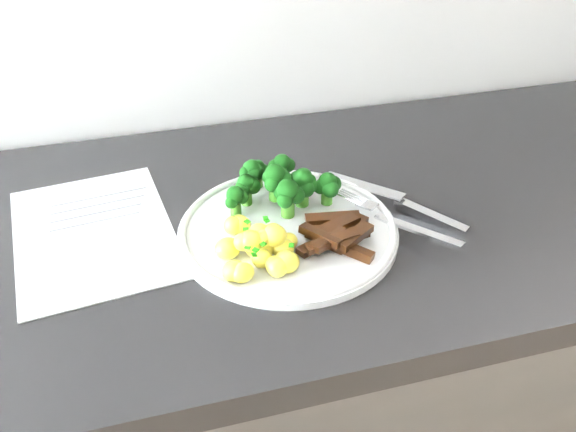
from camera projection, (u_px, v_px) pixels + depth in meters
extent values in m
cube|color=black|center=(240.00, 422.00, 1.08)|extent=(2.34, 0.59, 0.88)
cube|color=white|center=(94.00, 232.00, 0.81)|extent=(0.23, 0.30, 0.00)
cube|color=slate|center=(100.00, 197.00, 0.87)|extent=(0.13, 0.02, 0.00)
cube|color=slate|center=(98.00, 205.00, 0.86)|extent=(0.13, 0.02, 0.00)
cube|color=slate|center=(97.00, 213.00, 0.84)|extent=(0.12, 0.02, 0.00)
cube|color=slate|center=(95.00, 222.00, 0.82)|extent=(0.12, 0.02, 0.00)
cylinder|color=white|center=(288.00, 231.00, 0.80)|extent=(0.29, 0.29, 0.01)
torus|color=white|center=(288.00, 228.00, 0.80)|extent=(0.28, 0.28, 0.01)
cylinder|color=#306818|center=(275.00, 192.00, 0.83)|extent=(0.02, 0.02, 0.02)
sphere|color=black|center=(283.00, 179.00, 0.82)|extent=(0.02, 0.02, 0.02)
sphere|color=black|center=(270.00, 177.00, 0.82)|extent=(0.02, 0.02, 0.02)
sphere|color=black|center=(272.00, 184.00, 0.81)|extent=(0.02, 0.02, 0.02)
sphere|color=black|center=(275.00, 174.00, 0.81)|extent=(0.03, 0.03, 0.03)
cylinder|color=#306818|center=(303.00, 192.00, 0.85)|extent=(0.02, 0.02, 0.02)
sphere|color=black|center=(309.00, 180.00, 0.84)|extent=(0.02, 0.02, 0.02)
sphere|color=black|center=(298.00, 179.00, 0.84)|extent=(0.02, 0.02, 0.02)
sphere|color=black|center=(301.00, 186.00, 0.83)|extent=(0.02, 0.02, 0.02)
sphere|color=black|center=(303.00, 177.00, 0.83)|extent=(0.03, 0.03, 0.03)
cylinder|color=#306818|center=(247.00, 197.00, 0.84)|extent=(0.02, 0.02, 0.02)
sphere|color=black|center=(253.00, 186.00, 0.83)|extent=(0.02, 0.02, 0.02)
sphere|color=black|center=(241.00, 186.00, 0.84)|extent=(0.02, 0.02, 0.02)
sphere|color=black|center=(242.00, 190.00, 0.82)|extent=(0.02, 0.02, 0.02)
sphere|color=black|center=(246.00, 183.00, 0.83)|extent=(0.02, 0.02, 0.02)
cylinder|color=#306818|center=(282.00, 176.00, 0.87)|extent=(0.01, 0.01, 0.02)
sphere|color=black|center=(288.00, 165.00, 0.86)|extent=(0.02, 0.02, 0.02)
sphere|color=black|center=(279.00, 164.00, 0.86)|extent=(0.02, 0.02, 0.02)
sphere|color=black|center=(275.00, 167.00, 0.85)|extent=(0.02, 0.02, 0.02)
sphere|color=black|center=(282.00, 171.00, 0.85)|extent=(0.01, 0.01, 0.01)
sphere|color=black|center=(282.00, 162.00, 0.85)|extent=(0.02, 0.02, 0.02)
cylinder|color=#306818|center=(253.00, 181.00, 0.86)|extent=(0.01, 0.01, 0.02)
sphere|color=black|center=(258.00, 171.00, 0.85)|extent=(0.02, 0.02, 0.02)
sphere|color=black|center=(250.00, 168.00, 0.85)|extent=(0.02, 0.02, 0.02)
sphere|color=black|center=(246.00, 173.00, 0.84)|extent=(0.02, 0.02, 0.02)
sphere|color=black|center=(254.00, 175.00, 0.84)|extent=(0.02, 0.02, 0.02)
sphere|color=black|center=(252.00, 168.00, 0.84)|extent=(0.02, 0.02, 0.02)
cylinder|color=#306818|center=(327.00, 197.00, 0.84)|extent=(0.02, 0.02, 0.02)
sphere|color=black|center=(333.00, 184.00, 0.83)|extent=(0.02, 0.02, 0.02)
sphere|color=black|center=(324.00, 183.00, 0.84)|extent=(0.02, 0.02, 0.02)
sphere|color=black|center=(320.00, 187.00, 0.83)|extent=(0.02, 0.02, 0.02)
sphere|color=black|center=(330.00, 189.00, 0.82)|extent=(0.02, 0.02, 0.02)
sphere|color=black|center=(328.00, 181.00, 0.83)|extent=(0.03, 0.03, 0.03)
cylinder|color=#306818|center=(236.00, 209.00, 0.82)|extent=(0.01, 0.01, 0.02)
sphere|color=black|center=(241.00, 197.00, 0.81)|extent=(0.02, 0.02, 0.02)
sphere|color=black|center=(232.00, 196.00, 0.81)|extent=(0.02, 0.02, 0.02)
sphere|color=black|center=(231.00, 202.00, 0.80)|extent=(0.02, 0.02, 0.02)
sphere|color=black|center=(235.00, 194.00, 0.80)|extent=(0.02, 0.02, 0.02)
cylinder|color=#306818|center=(288.00, 208.00, 0.81)|extent=(0.02, 0.02, 0.02)
sphere|color=black|center=(296.00, 196.00, 0.80)|extent=(0.02, 0.02, 0.02)
sphere|color=black|center=(283.00, 192.00, 0.81)|extent=(0.02, 0.02, 0.02)
sphere|color=black|center=(285.00, 200.00, 0.79)|extent=(0.02, 0.02, 0.02)
sphere|color=black|center=(288.00, 190.00, 0.80)|extent=(0.03, 0.03, 0.03)
cylinder|color=#306818|center=(302.00, 197.00, 0.84)|extent=(0.02, 0.02, 0.02)
sphere|color=black|center=(311.00, 186.00, 0.82)|extent=(0.02, 0.02, 0.02)
sphere|color=black|center=(301.00, 181.00, 0.83)|extent=(0.02, 0.02, 0.02)
sphere|color=black|center=(294.00, 186.00, 0.82)|extent=(0.02, 0.02, 0.02)
sphere|color=black|center=(306.00, 189.00, 0.82)|extent=(0.02, 0.02, 0.02)
sphere|color=black|center=(302.00, 179.00, 0.82)|extent=(0.03, 0.03, 0.03)
cylinder|color=#306818|center=(258.00, 180.00, 0.88)|extent=(0.01, 0.01, 0.02)
sphere|color=black|center=(264.00, 171.00, 0.87)|extent=(0.02, 0.02, 0.02)
sphere|color=black|center=(253.00, 169.00, 0.87)|extent=(0.02, 0.02, 0.02)
sphere|color=black|center=(256.00, 175.00, 0.86)|extent=(0.02, 0.02, 0.02)
sphere|color=black|center=(257.00, 168.00, 0.86)|extent=(0.02, 0.02, 0.02)
ellipsoid|color=#FFE546|center=(263.00, 246.00, 0.75)|extent=(0.03, 0.03, 0.03)
ellipsoid|color=#FFE546|center=(276.00, 265.00, 0.72)|extent=(0.03, 0.02, 0.02)
ellipsoid|color=#FFE546|center=(228.00, 248.00, 0.74)|extent=(0.03, 0.03, 0.03)
ellipsoid|color=#FFE546|center=(262.00, 258.00, 0.73)|extent=(0.03, 0.02, 0.02)
ellipsoid|color=#FFE546|center=(242.00, 273.00, 0.71)|extent=(0.03, 0.02, 0.03)
ellipsoid|color=#FFE546|center=(256.00, 248.00, 0.75)|extent=(0.03, 0.03, 0.02)
ellipsoid|color=#FFE546|center=(288.00, 241.00, 0.76)|extent=(0.03, 0.02, 0.02)
ellipsoid|color=#FFE546|center=(234.00, 271.00, 0.71)|extent=(0.03, 0.03, 0.02)
ellipsoid|color=#FFE546|center=(254.00, 247.00, 0.75)|extent=(0.02, 0.02, 0.02)
ellipsoid|color=#FFE546|center=(259.00, 234.00, 0.74)|extent=(0.03, 0.03, 0.02)
ellipsoid|color=#FFE546|center=(283.00, 248.00, 0.75)|extent=(0.03, 0.03, 0.02)
ellipsoid|color=#FFE546|center=(239.00, 224.00, 0.79)|extent=(0.03, 0.02, 0.02)
ellipsoid|color=#FFE546|center=(273.00, 232.00, 0.75)|extent=(0.03, 0.02, 0.02)
ellipsoid|color=#FFE546|center=(251.00, 241.00, 0.73)|extent=(0.03, 0.03, 0.03)
ellipsoid|color=#FFE546|center=(287.00, 262.00, 0.72)|extent=(0.03, 0.03, 0.03)
ellipsoid|color=#FFE546|center=(277.00, 267.00, 0.72)|extent=(0.03, 0.03, 0.02)
ellipsoid|color=#FFE546|center=(241.00, 225.00, 0.79)|extent=(0.03, 0.02, 0.02)
ellipsoid|color=#FFE546|center=(274.00, 236.00, 0.74)|extent=(0.03, 0.03, 0.03)
ellipsoid|color=#FFE546|center=(263.00, 239.00, 0.74)|extent=(0.03, 0.02, 0.02)
ellipsoid|color=#FFE546|center=(251.00, 240.00, 0.73)|extent=(0.03, 0.03, 0.02)
ellipsoid|color=#FFE546|center=(244.00, 242.00, 0.73)|extent=(0.02, 0.02, 0.02)
ellipsoid|color=#FFE546|center=(234.00, 225.00, 0.78)|extent=(0.03, 0.03, 0.02)
cube|color=#166C09|center=(246.00, 229.00, 0.74)|extent=(0.01, 0.01, 0.00)
cube|color=#166C09|center=(254.00, 255.00, 0.71)|extent=(0.01, 0.01, 0.00)
cube|color=#166C09|center=(248.00, 235.00, 0.73)|extent=(0.01, 0.01, 0.00)
cube|color=#166C09|center=(259.00, 238.00, 0.73)|extent=(0.01, 0.01, 0.00)
cube|color=#166C09|center=(255.00, 250.00, 0.71)|extent=(0.01, 0.01, 0.00)
cube|color=#166C09|center=(267.00, 220.00, 0.76)|extent=(0.01, 0.01, 0.00)
cube|color=#166C09|center=(263.00, 244.00, 0.72)|extent=(0.01, 0.01, 0.00)
cube|color=#166C09|center=(260.00, 236.00, 0.74)|extent=(0.01, 0.01, 0.00)
cube|color=#166C09|center=(291.00, 245.00, 0.71)|extent=(0.01, 0.01, 0.00)
cube|color=#166C09|center=(266.00, 218.00, 0.76)|extent=(0.01, 0.01, 0.00)
cube|color=#166C09|center=(247.00, 222.00, 0.75)|extent=(0.01, 0.01, 0.00)
cube|color=#166C09|center=(251.00, 232.00, 0.74)|extent=(0.01, 0.01, 0.00)
cube|color=#166C09|center=(256.00, 226.00, 0.74)|extent=(0.01, 0.01, 0.00)
cube|color=#166C09|center=(248.00, 247.00, 0.72)|extent=(0.01, 0.01, 0.00)
cube|color=black|center=(341.00, 231.00, 0.78)|extent=(0.08, 0.03, 0.01)
cube|color=black|center=(338.00, 237.00, 0.77)|extent=(0.06, 0.03, 0.01)
cube|color=black|center=(343.00, 237.00, 0.77)|extent=(0.07, 0.02, 0.01)
cube|color=black|center=(352.00, 250.00, 0.75)|extent=(0.05, 0.05, 0.02)
cube|color=black|center=(348.00, 231.00, 0.78)|extent=(0.07, 0.06, 0.01)
cube|color=black|center=(326.00, 241.00, 0.77)|extent=(0.05, 0.05, 0.01)
cube|color=black|center=(317.00, 245.00, 0.76)|extent=(0.06, 0.04, 0.01)
cube|color=black|center=(320.00, 236.00, 0.76)|extent=(0.05, 0.06, 0.01)
cube|color=black|center=(328.00, 239.00, 0.75)|extent=(0.05, 0.04, 0.01)
cube|color=black|center=(332.00, 241.00, 0.75)|extent=(0.07, 0.02, 0.02)
cube|color=black|center=(355.00, 236.00, 0.76)|extent=(0.06, 0.04, 0.01)
cube|color=black|center=(333.00, 218.00, 0.80)|extent=(0.07, 0.03, 0.01)
cube|color=black|center=(337.00, 226.00, 0.78)|extent=(0.07, 0.04, 0.01)
cube|color=silver|center=(418.00, 230.00, 0.78)|extent=(0.08, 0.11, 0.02)
cube|color=silver|center=(367.00, 205.00, 0.82)|extent=(0.03, 0.03, 0.01)
cylinder|color=silver|center=(354.00, 195.00, 0.84)|extent=(0.03, 0.04, 0.00)
cylinder|color=silver|center=(352.00, 196.00, 0.84)|extent=(0.03, 0.04, 0.00)
cylinder|color=silver|center=(350.00, 198.00, 0.84)|extent=(0.03, 0.04, 0.00)
cylinder|color=silver|center=(348.00, 199.00, 0.83)|extent=(0.03, 0.04, 0.00)
cube|color=silver|center=(363.00, 186.00, 0.88)|extent=(0.09, 0.11, 0.01)
cube|color=silver|center=(430.00, 216.00, 0.83)|extent=(0.08, 0.09, 0.02)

